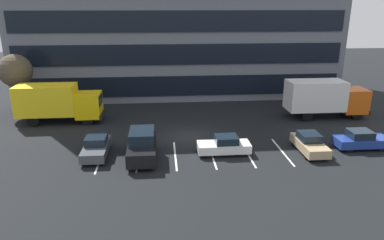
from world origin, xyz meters
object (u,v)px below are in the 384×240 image
sedan_white (224,145)px  suv_black (142,145)px  sedan_navy (361,140)px  bare_tree (15,71)px  sedan_charcoal (96,147)px  sedan_tan (309,143)px  box_truck_orange (325,97)px  box_truck_yellow_all (58,102)px

sedan_white → suv_black: bearing=-176.7°
sedan_navy → suv_black: size_ratio=0.88×
sedan_white → bare_tree: bare_tree is taller
sedan_navy → sedan_charcoal: 20.79m
sedan_charcoal → sedan_white: bearing=-2.8°
sedan_navy → sedan_tan: sedan_navy is taller
box_truck_orange → sedan_white: (-11.63, -8.32, -1.45)m
suv_black → sedan_tan: size_ratio=1.17×
sedan_navy → sedan_tan: (-4.37, -0.32, -0.02)m
box_truck_yellow_all → suv_black: size_ratio=1.67×
suv_black → bare_tree: bare_tree is taller
sedan_navy → bare_tree: bare_tree is taller
box_truck_yellow_all → sedan_tan: bearing=-23.2°
sedan_tan → sedan_white: bearing=178.5°
sedan_charcoal → sedan_tan: bearing=-2.3°
suv_black → box_truck_orange: bearing=25.9°
box_truck_orange → box_truck_yellow_all: bearing=178.6°
sedan_charcoal → bare_tree: bearing=129.8°
sedan_tan → sedan_charcoal: bearing=177.7°
box_truck_yellow_all → bare_tree: bearing=146.5°
suv_black → sedan_white: (6.24, 0.36, -0.37)m
sedan_tan → box_truck_orange: bearing=59.8°
sedan_charcoal → box_truck_yellow_all: bearing=120.2°
sedan_tan → suv_black: bearing=-179.2°
sedan_white → bare_tree: size_ratio=0.64×
box_truck_orange → sedan_charcoal: 22.80m
sedan_navy → bare_tree: (-30.44, 11.92, 3.85)m
suv_black → sedan_charcoal: (-3.50, 0.83, -0.34)m
sedan_navy → sedan_charcoal: (-20.79, 0.32, -0.00)m
suv_black → sedan_charcoal: bearing=166.6°
box_truck_yellow_all → bare_tree: 6.15m
sedan_white → sedan_tan: 6.68m
sedan_tan → box_truck_yellow_all: bearing=156.8°
box_truck_yellow_all → sedan_tan: box_truck_yellow_all is taller
sedan_charcoal → sedan_white: size_ratio=1.04×
box_truck_orange → sedan_navy: (-0.57, -8.17, -1.42)m
box_truck_yellow_all → sedan_charcoal: box_truck_yellow_all is taller
sedan_tan → bare_tree: (-26.06, 12.24, 3.87)m
sedan_navy → sedan_tan: 4.39m
suv_black → sedan_tan: 12.92m
box_truck_orange → sedan_navy: bearing=-94.0°
suv_black → sedan_tan: bearing=0.8°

